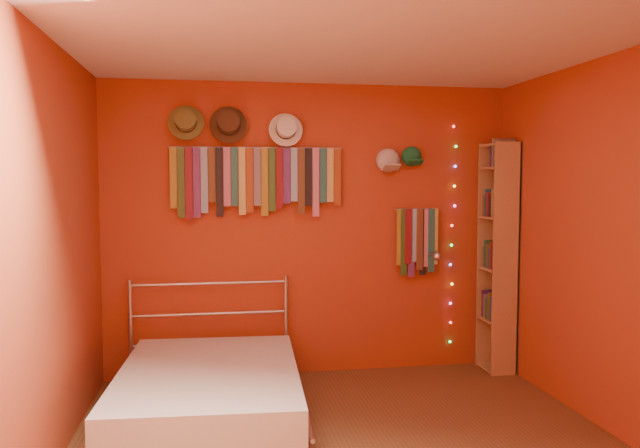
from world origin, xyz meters
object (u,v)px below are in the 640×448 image
tie_rack (255,178)px  reading_lamp (436,256)px  bookshelf (502,256)px  bed (209,393)px

tie_rack → reading_lamp: bearing=-6.5°
reading_lamp → bookshelf: (0.61, 0.02, -0.01)m
reading_lamp → bed: 2.22m
bookshelf → reading_lamp: bearing=-178.2°
reading_lamp → bookshelf: bearing=1.8°
reading_lamp → bookshelf: size_ratio=0.15×
bookshelf → bed: 2.77m
tie_rack → bookshelf: bearing=-4.1°
tie_rack → reading_lamp: size_ratio=4.69×
tie_rack → bed: (-0.39, -0.95, -1.49)m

